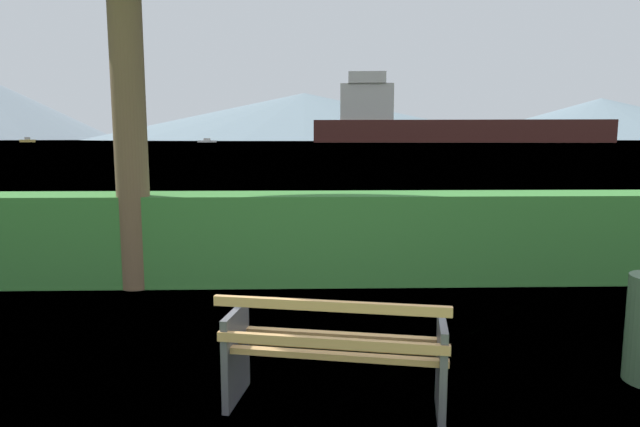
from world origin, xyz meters
The scene contains 8 objects.
ground_plane centered at (0.00, 0.00, 0.00)m, with size 1400.00×1400.00×0.00m, color #567A38.
water_surface centered at (0.00, 308.85, 0.00)m, with size 620.00×620.00×0.00m, color slate.
park_bench centered at (-0.01, -0.06, 0.42)m, with size 1.62×0.85×0.87m.
hedge_row centered at (0.00, 3.48, 0.59)m, with size 10.96×0.83×1.17m, color #387A33.
cargo_ship_large centered at (53.23, 218.07, 7.72)m, with size 117.63×25.53×27.61m.
sailboat_mid centered at (-117.25, 232.84, 0.76)m, with size 6.33×4.33×2.14m.
tender_far centered at (-40.20, 224.16, 0.59)m, with size 7.91×3.79×1.71m.
distant_hills centered at (-5.51, 546.32, 24.77)m, with size 912.25×400.62×64.28m.
Camera 1 is at (-0.22, -3.70, 1.91)m, focal length 30.73 mm.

